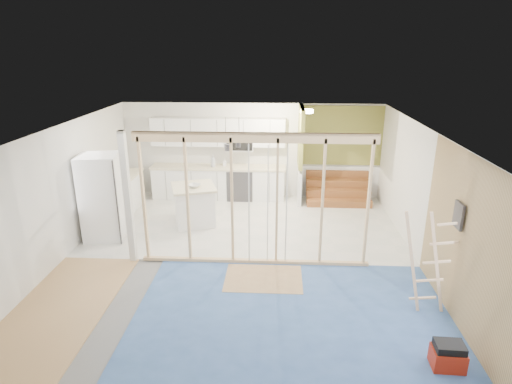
# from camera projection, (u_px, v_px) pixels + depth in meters

# --- Properties ---
(room) EXTENTS (7.01, 8.01, 2.61)m
(room) POSITION_uv_depth(u_px,v_px,m) (238.00, 201.00, 7.97)
(room) COLOR slate
(room) RESTS_ON ground
(floor_overlays) EXTENTS (7.00, 8.00, 0.03)m
(floor_overlays) POSITION_uv_depth(u_px,v_px,m) (243.00, 261.00, 8.44)
(floor_overlays) COLOR beige
(floor_overlays) RESTS_ON room
(stud_frame) EXTENTS (4.66, 0.14, 2.60)m
(stud_frame) POSITION_uv_depth(u_px,v_px,m) (227.00, 187.00, 7.89)
(stud_frame) COLOR #E4C28B
(stud_frame) RESTS_ON room
(base_cabinets) EXTENTS (4.45, 2.24, 0.93)m
(base_cabinets) POSITION_uv_depth(u_px,v_px,m) (191.00, 186.00, 11.50)
(base_cabinets) COLOR white
(base_cabinets) RESTS_ON room
(upper_cabinets) EXTENTS (3.60, 0.41, 0.85)m
(upper_cabinets) POSITION_uv_depth(u_px,v_px,m) (220.00, 133.00, 11.45)
(upper_cabinets) COLOR white
(upper_cabinets) RESTS_ON room
(green_partition) EXTENTS (2.25, 1.51, 2.60)m
(green_partition) POSITION_uv_depth(u_px,v_px,m) (327.00, 168.00, 11.44)
(green_partition) COLOR olive
(green_partition) RESTS_ON room
(pot_rack) EXTENTS (0.52, 0.52, 0.72)m
(pot_rack) POSITION_uv_depth(u_px,v_px,m) (232.00, 142.00, 9.55)
(pot_rack) COLOR black
(pot_rack) RESTS_ON room
(sheathing_panel) EXTENTS (0.02, 4.00, 2.60)m
(sheathing_panel) POSITION_uv_depth(u_px,v_px,m) (476.00, 255.00, 5.90)
(sheathing_panel) COLOR tan
(sheathing_panel) RESTS_ON room
(electrical_panel) EXTENTS (0.04, 0.30, 0.40)m
(electrical_panel) POSITION_uv_depth(u_px,v_px,m) (459.00, 215.00, 6.36)
(electrical_panel) COLOR #3C3B41
(electrical_panel) RESTS_ON room
(ceiling_light) EXTENTS (0.32, 0.32, 0.08)m
(ceiling_light) POSITION_uv_depth(u_px,v_px,m) (307.00, 111.00, 10.33)
(ceiling_light) COLOR #FFEABF
(ceiling_light) RESTS_ON room
(fridge) EXTENTS (0.94, 0.91, 1.88)m
(fridge) POSITION_uv_depth(u_px,v_px,m) (102.00, 197.00, 9.20)
(fridge) COLOR white
(fridge) RESTS_ON room
(island) EXTENTS (1.22, 1.22, 0.95)m
(island) POSITION_uv_depth(u_px,v_px,m) (194.00, 205.00, 10.08)
(island) COLOR white
(island) RESTS_ON room
(bowl) EXTENTS (0.35, 0.35, 0.07)m
(bowl) POSITION_uv_depth(u_px,v_px,m) (194.00, 186.00, 9.83)
(bowl) COLOR beige
(bowl) RESTS_ON island
(soap_bottle_a) EXTENTS (0.13, 0.13, 0.34)m
(soap_bottle_a) POSITION_uv_depth(u_px,v_px,m) (213.00, 161.00, 11.52)
(soap_bottle_a) COLOR #A4AAB7
(soap_bottle_a) RESTS_ON base_cabinets
(soap_bottle_b) EXTENTS (0.09, 0.09, 0.19)m
(soap_bottle_b) POSITION_uv_depth(u_px,v_px,m) (225.00, 162.00, 11.66)
(soap_bottle_b) COLOR white
(soap_bottle_b) RESTS_ON base_cabinets
(toolbox) EXTENTS (0.42, 0.32, 0.39)m
(toolbox) POSITION_uv_depth(u_px,v_px,m) (448.00, 356.00, 5.60)
(toolbox) COLOR maroon
(toolbox) RESTS_ON room
(ladder) EXTENTS (0.90, 0.11, 1.68)m
(ladder) POSITION_uv_depth(u_px,v_px,m) (428.00, 263.00, 6.60)
(ladder) COLOR beige
(ladder) RESTS_ON room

